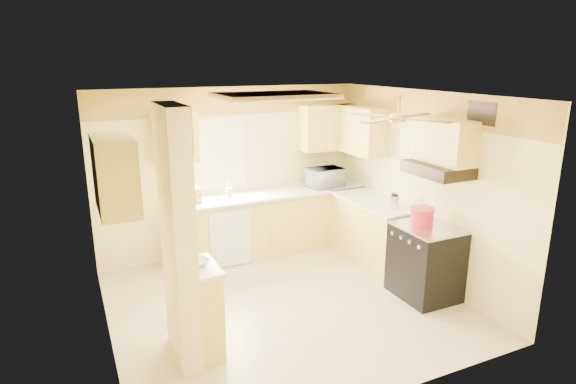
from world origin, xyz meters
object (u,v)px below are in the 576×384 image
bowl (197,262)px  dutch_oven (422,216)px  stove (425,261)px  kettle (394,201)px  microwave (325,178)px

bowl → dutch_oven: bearing=1.9°
stove → bowl: size_ratio=3.95×
dutch_oven → kettle: bearing=84.9°
dutch_oven → kettle: 0.63m
stove → dutch_oven: dutch_oven is taller
stove → kettle: bearing=86.0°
stove → dutch_oven: size_ratio=3.02×
microwave → kettle: (0.30, -1.37, -0.06)m
bowl → kettle: size_ratio=1.18×
microwave → dutch_oven: microwave is taller
kettle → microwave: bearing=102.3°
microwave → kettle: size_ratio=2.74×
kettle → stove: bearing=-94.0°
microwave → bowl: microwave is taller
kettle → bowl: bearing=-166.1°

